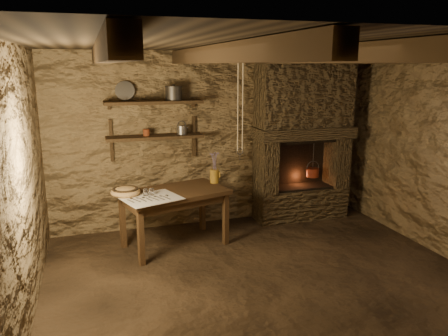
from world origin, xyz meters
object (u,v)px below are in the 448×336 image
object	(u,v)px
work_table	(175,216)
wooden_bowl	(125,192)
iron_stockpot	(174,94)
red_pot	(313,172)
stoneware_jug	(215,170)

from	to	relation	value
work_table	wooden_bowl	size ratio (longest dim) A/B	3.98
work_table	iron_stockpot	world-z (taller)	iron_stockpot
iron_stockpot	red_pot	world-z (taller)	iron_stockpot
work_table	red_pot	size ratio (longest dim) A/B	2.59
iron_stockpot	red_pot	xyz separation A→B (m)	(2.00, -0.12, -1.16)
stoneware_jug	red_pot	distance (m)	1.59
work_table	red_pot	world-z (taller)	red_pot
wooden_bowl	red_pot	world-z (taller)	red_pot
stoneware_jug	wooden_bowl	size ratio (longest dim) A/B	1.16
work_table	stoneware_jug	bearing A→B (deg)	5.49
wooden_bowl	stoneware_jug	bearing A→B (deg)	11.78
work_table	red_pot	distance (m)	2.21
iron_stockpot	red_pot	distance (m)	2.32
stoneware_jug	red_pot	world-z (taller)	red_pot
stoneware_jug	iron_stockpot	bearing A→B (deg)	136.06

